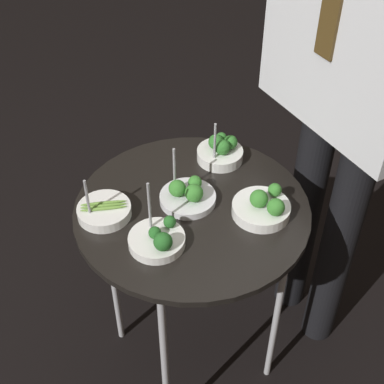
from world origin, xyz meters
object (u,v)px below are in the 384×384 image
Objects in this scene: bowl_broccoli_mid_left at (221,151)px; bowl_broccoli_center at (189,194)px; bowl_broccoli_near_rim at (158,239)px; waiter_figure at (365,31)px; serving_cart at (192,222)px; bowl_asparagus_front_center at (104,211)px; bowl_broccoli_front_right at (263,207)px.

bowl_broccoli_center is (0.12, -0.17, -0.01)m from bowl_broccoli_mid_left.
waiter_figure is at bearing 93.97° from bowl_broccoli_near_rim.
serving_cart is 5.06× the size of bowl_asparagus_front_center.
serving_cart is at bearing -7.57° from bowl_broccoli_center.
serving_cart is 0.23m from bowl_broccoli_mid_left.
waiter_figure reaches higher than serving_cart.
bowl_broccoli_mid_left is at bearing 124.81° from bowl_broccoli_center.
bowl_broccoli_center is at bearing -98.17° from waiter_figure.
waiter_figure is (-0.04, 0.58, 0.38)m from bowl_broccoli_near_rim.
bowl_broccoli_near_rim is at bearing -54.40° from bowl_broccoli_mid_left.
waiter_figure is (-0.07, 0.30, 0.38)m from bowl_broccoli_front_right.
bowl_broccoli_near_rim is 0.09× the size of waiter_figure.
bowl_asparagus_front_center is (-0.08, -0.21, 0.07)m from serving_cart.
bowl_broccoli_center is 0.22m from bowl_asparagus_front_center.
bowl_broccoli_mid_left reaches higher than bowl_broccoli_front_right.
bowl_broccoli_mid_left is 0.88× the size of bowl_broccoli_near_rim.
bowl_broccoli_mid_left is (-0.14, 0.17, 0.09)m from serving_cart.
bowl_broccoli_mid_left is at bearing 174.27° from bowl_broccoli_front_right.
bowl_broccoli_center is 0.97× the size of bowl_broccoli_near_rim.
bowl_broccoli_mid_left is 0.08× the size of waiter_figure.
serving_cart is 4.84× the size of bowl_broccoli_mid_left.
bowl_broccoli_mid_left is at bearing 125.60° from bowl_broccoli_near_rim.
bowl_broccoli_mid_left is 0.20m from bowl_broccoli_center.
bowl_broccoli_center is at bearing -133.66° from bowl_broccoli_front_right.
bowl_broccoli_mid_left is 0.50m from waiter_figure.
waiter_figure is at bearing 81.83° from bowl_broccoli_center.
bowl_broccoli_center is 1.06× the size of bowl_broccoli_front_right.
bowl_asparagus_front_center is 0.77m from waiter_figure.
bowl_broccoli_near_rim is 1.19× the size of bowl_asparagus_front_center.
waiter_figure reaches higher than bowl_broccoli_front_right.
serving_cart is 0.20m from bowl_broccoli_front_right.
bowl_broccoli_mid_left reaches higher than bowl_asparagus_front_center.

